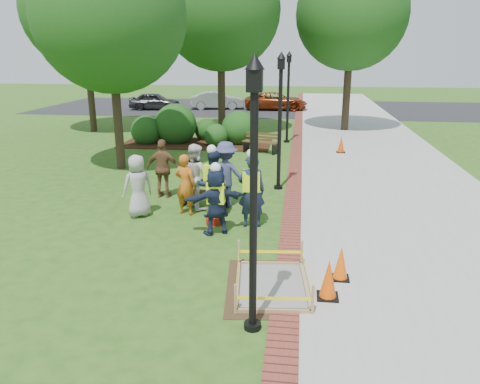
# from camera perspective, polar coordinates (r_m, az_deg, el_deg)

# --- Properties ---
(ground) EXTENTS (100.00, 100.00, 0.00)m
(ground) POSITION_cam_1_polar(r_m,az_deg,el_deg) (10.63, -3.54, -6.94)
(ground) COLOR #285116
(ground) RESTS_ON ground
(sidewalk) EXTENTS (6.00, 60.00, 0.02)m
(sidewalk) POSITION_cam_1_polar(r_m,az_deg,el_deg) (20.24, 16.11, 4.03)
(sidewalk) COLOR #9E9E99
(sidewalk) RESTS_ON ground
(brick_edging) EXTENTS (0.50, 60.00, 0.03)m
(brick_edging) POSITION_cam_1_polar(r_m,az_deg,el_deg) (20.00, 6.85, 4.45)
(brick_edging) COLOR maroon
(brick_edging) RESTS_ON ground
(mulch_bed) EXTENTS (7.00, 3.00, 0.05)m
(mulch_bed) POSITION_cam_1_polar(r_m,az_deg,el_deg) (22.50, -5.32, 5.90)
(mulch_bed) COLOR #381E0F
(mulch_bed) RESTS_ON ground
(parking_lot) EXTENTS (36.00, 12.00, 0.01)m
(parking_lot) POSITION_cam_1_polar(r_m,az_deg,el_deg) (36.84, 4.50, 10.18)
(parking_lot) COLOR black
(parking_lot) RESTS_ON ground
(wet_concrete_pad) EXTENTS (1.92, 2.46, 0.55)m
(wet_concrete_pad) POSITION_cam_1_polar(r_m,az_deg,el_deg) (8.93, 3.91, -10.16)
(wet_concrete_pad) COLOR #47331E
(wet_concrete_pad) RESTS_ON ground
(bench_near) EXTENTS (1.42, 0.66, 0.74)m
(bench_near) POSITION_cam_1_polar(r_m,az_deg,el_deg) (13.37, -4.29, -0.79)
(bench_near) COLOR brown
(bench_near) RESTS_ON ground
(bench_far) EXTENTS (1.65, 0.98, 0.85)m
(bench_far) POSITION_cam_1_polar(r_m,az_deg,el_deg) (20.43, 2.51, 5.55)
(bench_far) COLOR brown
(bench_far) RESTS_ON ground
(cone_front) EXTENTS (0.39, 0.39, 0.76)m
(cone_front) POSITION_cam_1_polar(r_m,az_deg,el_deg) (8.63, 10.74, -10.48)
(cone_front) COLOR black
(cone_front) RESTS_ON ground
(cone_back) EXTENTS (0.35, 0.35, 0.70)m
(cone_back) POSITION_cam_1_polar(r_m,az_deg,el_deg) (9.35, 12.19, -8.54)
(cone_back) COLOR black
(cone_back) RESTS_ON ground
(cone_far) EXTENTS (0.37, 0.37, 0.73)m
(cone_far) POSITION_cam_1_polar(r_m,az_deg,el_deg) (20.83, 12.22, 5.63)
(cone_far) COLOR black
(cone_far) RESTS_ON ground
(toolbox) EXTENTS (0.44, 0.34, 0.19)m
(toolbox) POSITION_cam_1_polar(r_m,az_deg,el_deg) (11.99, -3.18, -3.61)
(toolbox) COLOR maroon
(toolbox) RESTS_ON ground
(lamp_near) EXTENTS (0.28, 0.28, 4.26)m
(lamp_near) POSITION_cam_1_polar(r_m,az_deg,el_deg) (6.81, 1.68, 1.48)
(lamp_near) COLOR black
(lamp_near) RESTS_ON ground
(lamp_mid) EXTENTS (0.28, 0.28, 4.26)m
(lamp_mid) POSITION_cam_1_polar(r_m,az_deg,el_deg) (14.66, 4.90, 9.75)
(lamp_mid) COLOR black
(lamp_mid) RESTS_ON ground
(lamp_far) EXTENTS (0.28, 0.28, 4.26)m
(lamp_far) POSITION_cam_1_polar(r_m,az_deg,el_deg) (22.62, 5.90, 12.23)
(lamp_far) COLOR black
(lamp_far) RESTS_ON ground
(tree_left) EXTENTS (5.32, 5.32, 8.09)m
(tree_left) POSITION_cam_1_polar(r_m,az_deg,el_deg) (17.85, -15.57, 19.96)
(tree_left) COLOR #3D2D1E
(tree_left) RESTS_ON ground
(tree_back) EXTENTS (6.02, 6.02, 9.23)m
(tree_back) POSITION_cam_1_polar(r_m,az_deg,el_deg) (25.11, -2.38, 21.27)
(tree_back) COLOR #3D2D1E
(tree_back) RESTS_ON ground
(tree_right) EXTENTS (5.85, 5.85, 9.04)m
(tree_right) POSITION_cam_1_polar(r_m,az_deg,el_deg) (26.83, 13.48, 20.35)
(tree_right) COLOR #3D2D1E
(tree_right) RESTS_ON ground
(tree_far) EXTENTS (6.23, 6.23, 9.41)m
(tree_far) POSITION_cam_1_polar(r_m,az_deg,el_deg) (26.99, -18.59, 20.32)
(tree_far) COLOR #3D2D1E
(tree_far) RESTS_ON ground
(shrub_a) EXTENTS (1.45, 1.45, 1.45)m
(shrub_a) POSITION_cam_1_polar(r_m,az_deg,el_deg) (22.97, -11.27, 5.82)
(shrub_a) COLOR #174614
(shrub_a) RESTS_ON ground
(shrub_b) EXTENTS (2.02, 2.02, 2.02)m
(shrub_b) POSITION_cam_1_polar(r_m,az_deg,el_deg) (23.02, -7.78, 6.01)
(shrub_b) COLOR #174614
(shrub_b) RESTS_ON ground
(shrub_c) EXTENTS (1.12, 1.12, 1.12)m
(shrub_c) POSITION_cam_1_polar(r_m,az_deg,el_deg) (21.97, -2.90, 5.63)
(shrub_c) COLOR #174614
(shrub_c) RESTS_ON ground
(shrub_d) EXTENTS (1.70, 1.70, 1.70)m
(shrub_d) POSITION_cam_1_polar(r_m,az_deg,el_deg) (22.48, -0.09, 5.91)
(shrub_d) COLOR #174614
(shrub_d) RESTS_ON ground
(shrub_e) EXTENTS (1.14, 1.14, 1.14)m
(shrub_e) POSITION_cam_1_polar(r_m,az_deg,el_deg) (23.53, -4.11, 6.36)
(shrub_e) COLOR #174614
(shrub_e) RESTS_ON ground
(casual_person_a) EXTENTS (0.63, 0.61, 1.68)m
(casual_person_a) POSITION_cam_1_polar(r_m,az_deg,el_deg) (12.69, -12.36, 0.72)
(casual_person_a) COLOR #A0A0A0
(casual_person_a) RESTS_ON ground
(casual_person_b) EXTENTS (0.61, 0.49, 1.66)m
(casual_person_b) POSITION_cam_1_polar(r_m,az_deg,el_deg) (12.64, -6.68, 0.91)
(casual_person_b) COLOR #BA5B15
(casual_person_b) RESTS_ON ground
(casual_person_c) EXTENTS (0.68, 0.68, 1.83)m
(casual_person_c) POSITION_cam_1_polar(r_m,az_deg,el_deg) (13.12, -5.45, 1.91)
(casual_person_c) COLOR silver
(casual_person_c) RESTS_ON ground
(casual_person_d) EXTENTS (0.59, 0.40, 1.77)m
(casual_person_d) POSITION_cam_1_polar(r_m,az_deg,el_deg) (14.21, -9.33, 2.82)
(casual_person_d) COLOR brown
(casual_person_d) RESTS_ON ground
(casual_person_e) EXTENTS (0.64, 0.45, 1.87)m
(casual_person_e) POSITION_cam_1_polar(r_m,az_deg,el_deg) (13.16, -1.74, 2.13)
(casual_person_e) COLOR #393E64
(casual_person_e) RESTS_ON ground
(hivis_worker_a) EXTENTS (0.62, 0.53, 1.78)m
(hivis_worker_a) POSITION_cam_1_polar(r_m,az_deg,el_deg) (11.19, -2.95, -0.83)
(hivis_worker_a) COLOR #1B2048
(hivis_worker_a) RESTS_ON ground
(hivis_worker_b) EXTENTS (0.65, 0.47, 2.01)m
(hivis_worker_b) POSITION_cam_1_polar(r_m,az_deg,el_deg) (11.62, 1.41, 0.39)
(hivis_worker_b) COLOR #192C42
(hivis_worker_b) RESTS_ON ground
(hivis_worker_c) EXTENTS (0.69, 0.62, 1.95)m
(hivis_worker_c) POSITION_cam_1_polar(r_m,az_deg,el_deg) (12.38, -3.41, 1.28)
(hivis_worker_c) COLOR #1D2F4C
(hivis_worker_c) RESTS_ON ground
(parked_car_a) EXTENTS (2.23, 4.40, 1.39)m
(parked_car_a) POSITION_cam_1_polar(r_m,az_deg,el_deg) (36.22, -10.29, 9.85)
(parked_car_a) COLOR #292A2C
(parked_car_a) RESTS_ON ground
(parked_car_b) EXTENTS (2.67, 4.63, 1.42)m
(parked_car_b) POSITION_cam_1_polar(r_m,az_deg,el_deg) (36.11, -2.83, 10.07)
(parked_car_b) COLOR #A5A5AA
(parked_car_b) RESTS_ON ground
(parked_car_c) EXTENTS (1.98, 4.35, 1.40)m
(parked_car_c) POSITION_cam_1_polar(r_m,az_deg,el_deg) (35.70, 4.39, 9.96)
(parked_car_c) COLOR maroon
(parked_car_c) RESTS_ON ground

